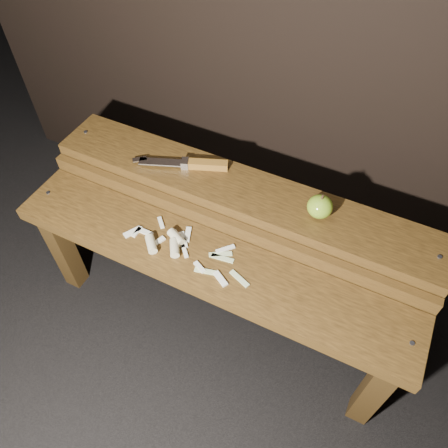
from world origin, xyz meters
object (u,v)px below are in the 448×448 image
at_px(bench_rear_tier, 239,207).
at_px(knife, 196,164).
at_px(bench_front_tier, 205,274).
at_px(apple, 320,207).

relative_size(bench_rear_tier, knife, 4.27).
xyz_separation_m(bench_front_tier, knife, (-0.16, 0.25, 0.16)).
distance_m(apple, knife, 0.39).
height_order(bench_rear_tier, apple, apple).
height_order(bench_front_tier, apple, apple).
height_order(bench_front_tier, knife, knife).
xyz_separation_m(bench_rear_tier, apple, (0.24, 0.00, 0.12)).
bearing_deg(bench_front_tier, knife, 122.49).
bearing_deg(bench_front_tier, apple, 44.47).
relative_size(bench_front_tier, bench_rear_tier, 1.00).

